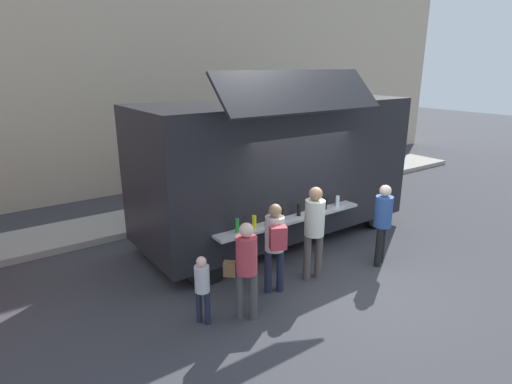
{
  "coord_description": "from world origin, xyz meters",
  "views": [
    {
      "loc": [
        -5.26,
        -4.67,
        3.8
      ],
      "look_at": [
        -0.57,
        2.0,
        1.3
      ],
      "focal_mm": 29.15,
      "sensor_mm": 36.0,
      "label": 1
    }
  ],
  "objects_px": {
    "trash_bin": "(339,169)",
    "child_near_queue": "(202,284)",
    "food_truck_main": "(276,166)",
    "customer_extra_browsing": "(383,218)",
    "customer_front_ordering": "(314,225)",
    "customer_rear_waiting": "(246,263)",
    "customer_mid_with_backpack": "(275,240)"
  },
  "relations": [
    {
      "from": "customer_front_ordering",
      "to": "customer_mid_with_backpack",
      "type": "bearing_deg",
      "value": 107.13
    },
    {
      "from": "customer_front_ordering",
      "to": "customer_rear_waiting",
      "type": "height_order",
      "value": "customer_front_ordering"
    },
    {
      "from": "customer_front_ordering",
      "to": "trash_bin",
      "type": "bearing_deg",
      "value": -33.0
    },
    {
      "from": "customer_front_ordering",
      "to": "child_near_queue",
      "type": "bearing_deg",
      "value": 108.96
    },
    {
      "from": "trash_bin",
      "to": "customer_mid_with_backpack",
      "type": "bearing_deg",
      "value": -144.29
    },
    {
      "from": "customer_extra_browsing",
      "to": "customer_front_ordering",
      "type": "bearing_deg",
      "value": 53.5
    },
    {
      "from": "child_near_queue",
      "to": "food_truck_main",
      "type": "bearing_deg",
      "value": -0.3
    },
    {
      "from": "food_truck_main",
      "to": "child_near_queue",
      "type": "relative_size",
      "value": 5.51
    },
    {
      "from": "customer_mid_with_backpack",
      "to": "child_near_queue",
      "type": "distance_m",
      "value": 1.47
    },
    {
      "from": "trash_bin",
      "to": "customer_rear_waiting",
      "type": "relative_size",
      "value": 0.62
    },
    {
      "from": "customer_rear_waiting",
      "to": "trash_bin",
      "type": "bearing_deg",
      "value": -13.65
    },
    {
      "from": "customer_mid_with_backpack",
      "to": "customer_rear_waiting",
      "type": "height_order",
      "value": "customer_mid_with_backpack"
    },
    {
      "from": "food_truck_main",
      "to": "customer_rear_waiting",
      "type": "height_order",
      "value": "food_truck_main"
    },
    {
      "from": "customer_rear_waiting",
      "to": "customer_extra_browsing",
      "type": "relative_size",
      "value": 0.97
    },
    {
      "from": "customer_front_ordering",
      "to": "customer_mid_with_backpack",
      "type": "height_order",
      "value": "customer_front_ordering"
    },
    {
      "from": "customer_mid_with_backpack",
      "to": "customer_extra_browsing",
      "type": "xyz_separation_m",
      "value": [
        2.37,
        -0.34,
        -0.01
      ]
    },
    {
      "from": "customer_front_ordering",
      "to": "customer_rear_waiting",
      "type": "relative_size",
      "value": 1.11
    },
    {
      "from": "food_truck_main",
      "to": "customer_extra_browsing",
      "type": "distance_m",
      "value": 2.56
    },
    {
      "from": "trash_bin",
      "to": "child_near_queue",
      "type": "bearing_deg",
      "value": -149.41
    },
    {
      "from": "customer_rear_waiting",
      "to": "customer_extra_browsing",
      "type": "height_order",
      "value": "customer_extra_browsing"
    },
    {
      "from": "trash_bin",
      "to": "customer_rear_waiting",
      "type": "xyz_separation_m",
      "value": [
        -6.81,
        -4.64,
        0.45
      ]
    },
    {
      "from": "trash_bin",
      "to": "child_near_queue",
      "type": "height_order",
      "value": "child_near_queue"
    },
    {
      "from": "child_near_queue",
      "to": "customer_rear_waiting",
      "type": "bearing_deg",
      "value": -57.53
    },
    {
      "from": "food_truck_main",
      "to": "child_near_queue",
      "type": "distance_m",
      "value": 3.76
    },
    {
      "from": "customer_mid_with_backpack",
      "to": "customer_rear_waiting",
      "type": "xyz_separation_m",
      "value": [
        -0.82,
        -0.33,
        -0.05
      ]
    },
    {
      "from": "food_truck_main",
      "to": "customer_mid_with_backpack",
      "type": "distance_m",
      "value": 2.61
    },
    {
      "from": "trash_bin",
      "to": "customer_extra_browsing",
      "type": "relative_size",
      "value": 0.6
    },
    {
      "from": "customer_mid_with_backpack",
      "to": "trash_bin",
      "type": "bearing_deg",
      "value": -29.28
    },
    {
      "from": "food_truck_main",
      "to": "customer_front_ordering",
      "type": "distance_m",
      "value": 2.18
    },
    {
      "from": "customer_front_ordering",
      "to": "customer_rear_waiting",
      "type": "bearing_deg",
      "value": 118.06
    },
    {
      "from": "trash_bin",
      "to": "customer_extra_browsing",
      "type": "xyz_separation_m",
      "value": [
        -3.63,
        -4.64,
        0.48
      ]
    },
    {
      "from": "customer_mid_with_backpack",
      "to": "customer_extra_browsing",
      "type": "distance_m",
      "value": 2.39
    }
  ]
}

